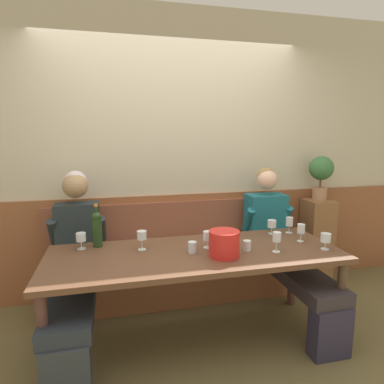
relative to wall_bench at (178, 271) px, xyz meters
name	(u,v)px	position (x,y,z in m)	size (l,w,h in m)	color
ground_plane	(199,350)	(0.00, -0.83, -0.29)	(6.80, 6.80, 0.02)	brown
room_wall_back	(172,155)	(0.00, 0.26, 1.12)	(6.80, 0.08, 2.80)	#C2B79B
wood_wainscot_panel	(174,243)	(0.00, 0.21, 0.22)	(6.80, 0.03, 1.00)	brown
wall_bench	(178,271)	(0.00, 0.00, 0.00)	(2.50, 0.42, 0.94)	brown
dining_table	(196,262)	(0.00, -0.71, 0.38)	(2.20, 0.82, 0.74)	brown
person_right_seat	(75,258)	(-0.90, -0.37, 0.36)	(0.48, 1.29, 1.30)	#2E333A
person_left_seat	(281,242)	(0.90, -0.36, 0.35)	(0.48, 1.30, 1.28)	#29263B
ice_bucket	(224,244)	(0.18, -0.85, 0.55)	(0.22, 0.22, 0.19)	red
wine_bottle_green_tall	(97,228)	(-0.72, -0.41, 0.61)	(0.08, 0.08, 0.34)	#203919
wine_glass_mid_right	(326,238)	(0.98, -0.89, 0.54)	(0.08, 0.08, 0.13)	silver
wine_glass_left_end	(301,229)	(0.90, -0.68, 0.56)	(0.06, 0.06, 0.15)	silver
wine_glass_mid_left	(207,237)	(0.11, -0.65, 0.54)	(0.07, 0.07, 0.13)	silver
wine_glass_right_end	(277,238)	(0.59, -0.86, 0.57)	(0.06, 0.06, 0.15)	silver
wine_glass_center_front	(142,236)	(-0.39, -0.57, 0.56)	(0.07, 0.07, 0.15)	silver
wine_glass_near_bucket	(289,223)	(0.93, -0.44, 0.55)	(0.06, 0.06, 0.14)	silver
wine_glass_by_bottle	(272,224)	(0.77, -0.43, 0.54)	(0.08, 0.08, 0.13)	silver
wine_glass_center_rear	(81,238)	(-0.84, -0.44, 0.54)	(0.08, 0.08, 0.13)	silver
water_tumbler_center	(247,246)	(0.39, -0.78, 0.49)	(0.06, 0.06, 0.08)	silver
water_tumbler_left	(192,247)	(-0.03, -0.72, 0.50)	(0.06, 0.06, 0.08)	silver
corner_pedestal	(316,241)	(1.55, 0.03, 0.17)	(0.28, 0.28, 0.91)	brown
potted_plant	(321,172)	(1.55, 0.03, 0.93)	(0.25, 0.25, 0.47)	#A77453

